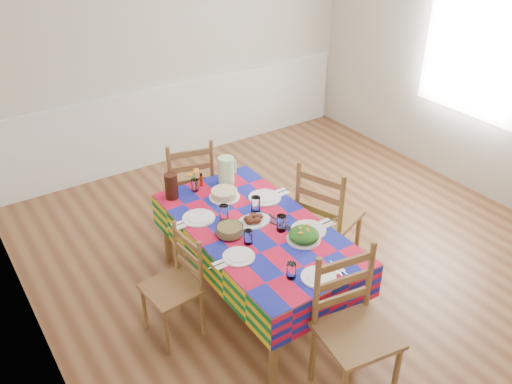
# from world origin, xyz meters

# --- Properties ---
(room) EXTENTS (4.58, 5.08, 2.78)m
(room) POSITION_xyz_m (0.00, 0.00, 1.35)
(room) COLOR brown
(room) RESTS_ON ground
(wainscot) EXTENTS (4.41, 0.06, 0.92)m
(wainscot) POSITION_xyz_m (0.00, 2.48, 0.49)
(wainscot) COLOR white
(wainscot) RESTS_ON room
(window_right) EXTENTS (0.00, 1.40, 1.40)m
(window_right) POSITION_xyz_m (2.23, 0.30, 1.50)
(window_right) COLOR white
(window_right) RESTS_ON room
(dining_table) EXTENTS (0.94, 1.75, 0.68)m
(dining_table) POSITION_xyz_m (-0.67, -0.12, 0.61)
(dining_table) COLOR brown
(dining_table) RESTS_ON room
(setting_near_head) EXTENTS (0.38, 0.26, 0.11)m
(setting_near_head) POSITION_xyz_m (-0.71, -0.82, 0.71)
(setting_near_head) COLOR white
(setting_near_head) RESTS_ON dining_table
(setting_left_near) EXTENTS (0.42, 0.25, 0.11)m
(setting_left_near) POSITION_xyz_m (-0.94, -0.34, 0.71)
(setting_left_near) COLOR white
(setting_left_near) RESTS_ON dining_table
(setting_left_far) EXTENTS (0.47, 0.28, 0.12)m
(setting_left_far) POSITION_xyz_m (-0.93, 0.17, 0.71)
(setting_left_far) COLOR white
(setting_left_far) RESTS_ON dining_table
(setting_right_near) EXTENTS (0.50, 0.29, 0.13)m
(setting_right_near) POSITION_xyz_m (-0.43, -0.35, 0.71)
(setting_right_near) COLOR white
(setting_right_near) RESTS_ON dining_table
(setting_right_far) EXTENTS (0.51, 0.29, 0.13)m
(setting_right_far) POSITION_xyz_m (-0.44, 0.13, 0.71)
(setting_right_far) COLOR white
(setting_right_far) RESTS_ON dining_table
(meat_platter) EXTENTS (0.28, 0.20, 0.05)m
(meat_platter) POSITION_xyz_m (-0.66, -0.07, 0.70)
(meat_platter) COLOR white
(meat_platter) RESTS_ON dining_table
(salad_platter) EXTENTS (0.25, 0.25, 0.11)m
(salad_platter) POSITION_xyz_m (-0.48, -0.46, 0.72)
(salad_platter) COLOR white
(salad_platter) RESTS_ON dining_table
(pasta_bowl) EXTENTS (0.20, 0.20, 0.07)m
(pasta_bowl) POSITION_xyz_m (-0.89, -0.10, 0.72)
(pasta_bowl) COLOR white
(pasta_bowl) RESTS_ON dining_table
(cake) EXTENTS (0.25, 0.25, 0.07)m
(cake) POSITION_xyz_m (-0.66, 0.37, 0.72)
(cake) COLOR white
(cake) RESTS_ON dining_table
(serving_utensils) EXTENTS (0.13, 0.30, 0.01)m
(serving_utensils) POSITION_xyz_m (-0.50, -0.20, 0.69)
(serving_utensils) COLOR black
(serving_utensils) RESTS_ON dining_table
(flower_vase) EXTENTS (0.13, 0.10, 0.20)m
(flower_vase) POSITION_xyz_m (-0.80, 0.60, 0.77)
(flower_vase) COLOR white
(flower_vase) RESTS_ON dining_table
(hot_sauce) EXTENTS (0.03, 0.03, 0.12)m
(hot_sauce) POSITION_xyz_m (-0.72, 0.65, 0.74)
(hot_sauce) COLOR #B1320E
(hot_sauce) RESTS_ON dining_table
(green_pitcher) EXTENTS (0.14, 0.14, 0.24)m
(green_pitcher) POSITION_xyz_m (-0.51, 0.57, 0.80)
(green_pitcher) COLOR #C5F0A9
(green_pitcher) RESTS_ON dining_table
(tea_pitcher) EXTENTS (0.11, 0.11, 0.22)m
(tea_pitcher) POSITION_xyz_m (-1.01, 0.61, 0.79)
(tea_pitcher) COLOR black
(tea_pitcher) RESTS_ON dining_table
(name_card) EXTENTS (0.08, 0.02, 0.02)m
(name_card) POSITION_xyz_m (-0.68, -0.96, 0.69)
(name_card) COLOR white
(name_card) RESTS_ON dining_table
(chair_near) EXTENTS (0.52, 0.50, 1.04)m
(chair_near) POSITION_xyz_m (-0.66, -1.22, 0.51)
(chair_near) COLOR brown
(chair_near) RESTS_ON room
(chair_far) EXTENTS (0.53, 0.52, 1.00)m
(chair_far) POSITION_xyz_m (-0.68, 0.97, 0.50)
(chair_far) COLOR brown
(chair_far) RESTS_ON room
(chair_left) EXTENTS (0.39, 0.41, 0.85)m
(chair_left) POSITION_xyz_m (-1.37, -0.12, 0.42)
(chair_left) COLOR brown
(chair_left) RESTS_ON room
(chair_right) EXTENTS (0.57, 0.59, 1.04)m
(chair_right) POSITION_xyz_m (0.02, -0.14, 0.51)
(chair_right) COLOR brown
(chair_right) RESTS_ON room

